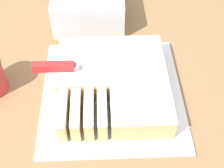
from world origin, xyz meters
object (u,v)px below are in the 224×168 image
at_px(cake, 114,82).
at_px(storage_box, 88,7).
at_px(cake_board, 112,93).
at_px(knife, 64,67).

relative_size(cake, storage_box, 1.35).
bearing_deg(storage_box, cake, -77.25).
relative_size(cake_board, storage_box, 1.74).
distance_m(cake, storage_box, 0.32).
xyz_separation_m(cake, storage_box, (-0.07, 0.31, 0.02)).
xyz_separation_m(cake_board, storage_box, (-0.07, 0.32, 0.05)).
distance_m(cake_board, knife, 0.15).
relative_size(cake_board, knife, 1.33).
bearing_deg(knife, cake, -8.11).
relative_size(cake_board, cake, 1.29).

